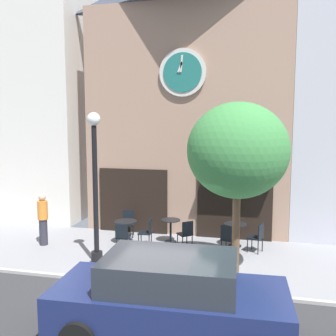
{
  "coord_description": "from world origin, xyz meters",
  "views": [
    {
      "loc": [
        2.09,
        -8.52,
        3.99
      ],
      "look_at": [
        -0.44,
        2.2,
        2.64
      ],
      "focal_mm": 40.98,
      "sensor_mm": 36.0,
      "label": 1
    }
  ],
  "objects_px": {
    "street_tree": "(238,151)",
    "cafe_chair_near_tree": "(122,235)",
    "cafe_chair_left_end": "(128,221)",
    "pedestrian_orange": "(43,219)",
    "street_lamp": "(95,189)",
    "cafe_chair_right_end": "(147,231)",
    "cafe_table_center_left": "(171,227)",
    "cafe_chair_facing_street": "(258,236)",
    "parked_car_navy": "(170,298)",
    "cafe_chair_under_awning": "(186,232)",
    "cafe_table_near_curb": "(235,230)",
    "cafe_table_leftmost": "(126,227)",
    "cafe_chair_mid_row": "(228,237)"
  },
  "relations": [
    {
      "from": "street_lamp",
      "to": "cafe_chair_left_end",
      "type": "relative_size",
      "value": 4.7
    },
    {
      "from": "cafe_chair_left_end",
      "to": "pedestrian_orange",
      "type": "relative_size",
      "value": 0.54
    },
    {
      "from": "cafe_table_center_left",
      "to": "cafe_chair_under_awning",
      "type": "height_order",
      "value": "cafe_chair_under_awning"
    },
    {
      "from": "cafe_chair_right_end",
      "to": "cafe_chair_near_tree",
      "type": "xyz_separation_m",
      "value": [
        -0.6,
        -0.67,
        0.0
      ]
    },
    {
      "from": "street_tree",
      "to": "parked_car_navy",
      "type": "bearing_deg",
      "value": -108.35
    },
    {
      "from": "cafe_table_leftmost",
      "to": "cafe_chair_left_end",
      "type": "relative_size",
      "value": 0.84
    },
    {
      "from": "cafe_chair_under_awning",
      "to": "parked_car_navy",
      "type": "bearing_deg",
      "value": -82.91
    },
    {
      "from": "cafe_table_center_left",
      "to": "cafe_chair_under_awning",
      "type": "relative_size",
      "value": 0.86
    },
    {
      "from": "cafe_table_leftmost",
      "to": "parked_car_navy",
      "type": "xyz_separation_m",
      "value": [
        2.64,
        -5.0,
        0.22
      ]
    },
    {
      "from": "street_lamp",
      "to": "cafe_chair_under_awning",
      "type": "xyz_separation_m",
      "value": [
        2.2,
        1.85,
        -1.62
      ]
    },
    {
      "from": "cafe_table_leftmost",
      "to": "cafe_chair_right_end",
      "type": "bearing_deg",
      "value": -10.27
    },
    {
      "from": "cafe_chair_under_awning",
      "to": "cafe_chair_near_tree",
      "type": "relative_size",
      "value": 1.0
    },
    {
      "from": "cafe_chair_right_end",
      "to": "parked_car_navy",
      "type": "relative_size",
      "value": 0.21
    },
    {
      "from": "cafe_chair_right_end",
      "to": "pedestrian_orange",
      "type": "distance_m",
      "value": 3.41
    },
    {
      "from": "parked_car_navy",
      "to": "cafe_chair_left_end",
      "type": "bearing_deg",
      "value": 115.95
    },
    {
      "from": "cafe_table_center_left",
      "to": "cafe_chair_left_end",
      "type": "bearing_deg",
      "value": 167.15
    },
    {
      "from": "street_lamp",
      "to": "cafe_chair_left_end",
      "type": "distance_m",
      "value": 3.18
    },
    {
      "from": "pedestrian_orange",
      "to": "cafe_chair_left_end",
      "type": "bearing_deg",
      "value": 33.4
    },
    {
      "from": "cafe_chair_right_end",
      "to": "pedestrian_orange",
      "type": "xyz_separation_m",
      "value": [
        -3.34,
        -0.59,
        0.33
      ]
    },
    {
      "from": "street_tree",
      "to": "pedestrian_orange",
      "type": "xyz_separation_m",
      "value": [
        -6.21,
        1.2,
        -2.39
      ]
    },
    {
      "from": "cafe_chair_facing_street",
      "to": "cafe_chair_near_tree",
      "type": "xyz_separation_m",
      "value": [
        -4.03,
        -0.92,
        0.0
      ]
    },
    {
      "from": "street_tree",
      "to": "cafe_chair_near_tree",
      "type": "height_order",
      "value": "street_tree"
    },
    {
      "from": "cafe_chair_facing_street",
      "to": "parked_car_navy",
      "type": "height_order",
      "value": "parked_car_navy"
    },
    {
      "from": "cafe_table_center_left",
      "to": "cafe_chair_under_awning",
      "type": "bearing_deg",
      "value": -39.96
    },
    {
      "from": "cafe_chair_left_end",
      "to": "parked_car_navy",
      "type": "relative_size",
      "value": 0.21
    },
    {
      "from": "cafe_table_center_left",
      "to": "cafe_chair_left_end",
      "type": "xyz_separation_m",
      "value": [
        -1.6,
        0.37,
        0.01
      ]
    },
    {
      "from": "street_lamp",
      "to": "pedestrian_orange",
      "type": "bearing_deg",
      "value": 153.56
    },
    {
      "from": "street_lamp",
      "to": "cafe_chair_mid_row",
      "type": "height_order",
      "value": "street_lamp"
    },
    {
      "from": "street_lamp",
      "to": "cafe_chair_right_end",
      "type": "height_order",
      "value": "street_lamp"
    },
    {
      "from": "street_lamp",
      "to": "cafe_chair_facing_street",
      "type": "distance_m",
      "value": 5.1
    },
    {
      "from": "cafe_table_near_curb",
      "to": "pedestrian_orange",
      "type": "distance_m",
      "value": 6.2
    },
    {
      "from": "cafe_chair_mid_row",
      "to": "pedestrian_orange",
      "type": "xyz_separation_m",
      "value": [
        -5.89,
        -0.45,
        0.33
      ]
    },
    {
      "from": "cafe_chair_under_awning",
      "to": "parked_car_navy",
      "type": "relative_size",
      "value": 0.21
    },
    {
      "from": "cafe_table_near_curb",
      "to": "parked_car_navy",
      "type": "distance_m",
      "value": 5.62
    },
    {
      "from": "street_tree",
      "to": "cafe_chair_left_end",
      "type": "height_order",
      "value": "street_tree"
    },
    {
      "from": "cafe_chair_near_tree",
      "to": "cafe_chair_under_awning",
      "type": "bearing_deg",
      "value": 22.21
    },
    {
      "from": "cafe_chair_facing_street",
      "to": "cafe_chair_near_tree",
      "type": "distance_m",
      "value": 4.14
    },
    {
      "from": "cafe_chair_facing_street",
      "to": "cafe_chair_mid_row",
      "type": "bearing_deg",
      "value": -155.69
    },
    {
      "from": "cafe_chair_mid_row",
      "to": "pedestrian_orange",
      "type": "relative_size",
      "value": 0.54
    },
    {
      "from": "cafe_chair_under_awning",
      "to": "pedestrian_orange",
      "type": "relative_size",
      "value": 0.54
    },
    {
      "from": "cafe_chair_facing_street",
      "to": "cafe_chair_left_end",
      "type": "relative_size",
      "value": 1.0
    },
    {
      "from": "cafe_chair_near_tree",
      "to": "cafe_chair_right_end",
      "type": "bearing_deg",
      "value": 48.02
    },
    {
      "from": "pedestrian_orange",
      "to": "parked_car_navy",
      "type": "distance_m",
      "value": 6.72
    },
    {
      "from": "cafe_chair_right_end",
      "to": "cafe_chair_under_awning",
      "type": "bearing_deg",
      "value": 3.7
    },
    {
      "from": "street_lamp",
      "to": "cafe_chair_right_end",
      "type": "xyz_separation_m",
      "value": [
        0.96,
        1.77,
        -1.62
      ]
    },
    {
      "from": "cafe_table_center_left",
      "to": "cafe_chair_near_tree",
      "type": "relative_size",
      "value": 0.86
    },
    {
      "from": "cafe_chair_near_tree",
      "to": "cafe_chair_mid_row",
      "type": "xyz_separation_m",
      "value": [
        3.16,
        0.53,
        0.0
      ]
    },
    {
      "from": "cafe_chair_mid_row",
      "to": "parked_car_navy",
      "type": "relative_size",
      "value": 0.21
    },
    {
      "from": "street_lamp",
      "to": "parked_car_navy",
      "type": "xyz_separation_m",
      "value": [
        2.81,
        -3.09,
        -1.39
      ]
    },
    {
      "from": "street_lamp",
      "to": "parked_car_navy",
      "type": "bearing_deg",
      "value": -47.66
    }
  ]
}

